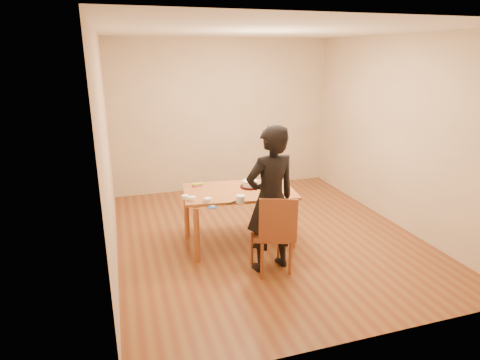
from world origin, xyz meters
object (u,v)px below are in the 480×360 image
object	(u,v)px
cake_plate	(250,187)
dining_table	(239,191)
person	(271,200)
cake	(250,184)
dining_chair	(271,234)

from	to	relation	value
cake_plate	dining_table	bearing A→B (deg)	-159.13
cake_plate	person	distance (m)	0.80
dining_table	cake	world-z (taller)	cake
cake_plate	cake	distance (m)	0.04
dining_chair	cake	distance (m)	0.91
dining_chair	person	size ratio (longest dim) A/B	0.23
dining_table	dining_chair	size ratio (longest dim) A/B	3.52
cake	person	size ratio (longest dim) A/B	0.12
cake	dining_chair	bearing A→B (deg)	-91.70
dining_table	dining_chair	bearing A→B (deg)	-71.99
dining_table	cake	distance (m)	0.20
dining_chair	person	world-z (taller)	person
dining_chair	person	distance (m)	0.41
dining_chair	cake	xyz separation A→B (m)	(0.02, 0.84, 0.35)
cake_plate	cake	xyz separation A→B (m)	(0.00, 0.00, 0.04)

